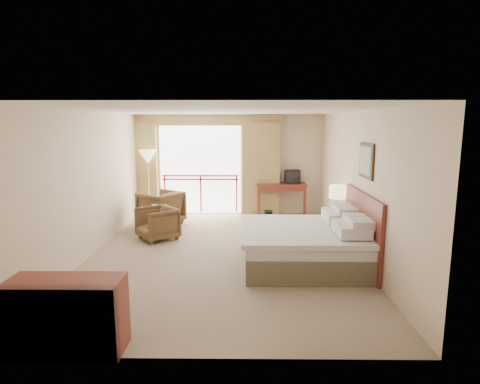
{
  "coord_description": "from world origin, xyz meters",
  "views": [
    {
      "loc": [
        0.4,
        -7.41,
        2.49
      ],
      "look_at": [
        0.32,
        0.4,
        1.13
      ],
      "focal_mm": 30.0,
      "sensor_mm": 36.0,
      "label": 1
    }
  ],
  "objects_px": {
    "nightstand": "(336,229)",
    "tv": "(292,177)",
    "armchair_near": "(158,239)",
    "side_table": "(153,214)",
    "table_lamp": "(337,192)",
    "desk": "(281,190)",
    "armchair_far": "(161,224)",
    "bed": "(306,244)",
    "floor_lamp": "(148,160)",
    "wastebasket": "(268,216)",
    "dresser": "(66,316)"
  },
  "relations": [
    {
      "from": "nightstand",
      "to": "tv",
      "type": "bearing_deg",
      "value": 100.08
    },
    {
      "from": "armchair_near",
      "to": "side_table",
      "type": "distance_m",
      "value": 0.77
    },
    {
      "from": "table_lamp",
      "to": "desk",
      "type": "height_order",
      "value": "table_lamp"
    },
    {
      "from": "tv",
      "to": "armchair_far",
      "type": "relative_size",
      "value": 0.44
    },
    {
      "from": "bed",
      "to": "armchair_near",
      "type": "distance_m",
      "value": 3.36
    },
    {
      "from": "desk",
      "to": "tv",
      "type": "relative_size",
      "value": 3.34
    },
    {
      "from": "armchair_far",
      "to": "floor_lamp",
      "type": "xyz_separation_m",
      "value": [
        -0.48,
        0.82,
        1.53
      ]
    },
    {
      "from": "desk",
      "to": "wastebasket",
      "type": "height_order",
      "value": "desk"
    },
    {
      "from": "table_lamp",
      "to": "floor_lamp",
      "type": "relative_size",
      "value": 0.32
    },
    {
      "from": "armchair_near",
      "to": "side_table",
      "type": "bearing_deg",
      "value": 163.92
    },
    {
      "from": "wastebasket",
      "to": "dresser",
      "type": "bearing_deg",
      "value": -113.23
    },
    {
      "from": "wastebasket",
      "to": "side_table",
      "type": "distance_m",
      "value": 2.92
    },
    {
      "from": "table_lamp",
      "to": "armchair_far",
      "type": "xyz_separation_m",
      "value": [
        -3.97,
        1.5,
        -1.07
      ]
    },
    {
      "from": "bed",
      "to": "table_lamp",
      "type": "xyz_separation_m",
      "value": [
        0.82,
        1.32,
        0.69
      ]
    },
    {
      "from": "dresser",
      "to": "floor_lamp",
      "type": "bearing_deg",
      "value": 97.03
    },
    {
      "from": "desk",
      "to": "wastebasket",
      "type": "xyz_separation_m",
      "value": [
        -0.38,
        -0.8,
        -0.54
      ]
    },
    {
      "from": "bed",
      "to": "tv",
      "type": "relative_size",
      "value": 5.33
    },
    {
      "from": "table_lamp",
      "to": "bed",
      "type": "bearing_deg",
      "value": -121.75
    },
    {
      "from": "wastebasket",
      "to": "armchair_far",
      "type": "height_order",
      "value": "armchair_far"
    },
    {
      "from": "bed",
      "to": "nightstand",
      "type": "relative_size",
      "value": 3.41
    },
    {
      "from": "table_lamp",
      "to": "tv",
      "type": "distance_m",
      "value": 2.66
    },
    {
      "from": "floor_lamp",
      "to": "side_table",
      "type": "bearing_deg",
      "value": -73.98
    },
    {
      "from": "tv",
      "to": "side_table",
      "type": "distance_m",
      "value": 3.89
    },
    {
      "from": "bed",
      "to": "dresser",
      "type": "distance_m",
      "value": 4.1
    },
    {
      "from": "armchair_near",
      "to": "side_table",
      "type": "xyz_separation_m",
      "value": [
        -0.24,
        0.61,
        0.41
      ]
    },
    {
      "from": "side_table",
      "to": "floor_lamp",
      "type": "height_order",
      "value": "floor_lamp"
    },
    {
      "from": "tv",
      "to": "armchair_far",
      "type": "bearing_deg",
      "value": -150.01
    },
    {
      "from": "nightstand",
      "to": "side_table",
      "type": "distance_m",
      "value": 4.11
    },
    {
      "from": "desk",
      "to": "armchair_near",
      "type": "distance_m",
      "value": 3.82
    },
    {
      "from": "table_lamp",
      "to": "wastebasket",
      "type": "bearing_deg",
      "value": 124.98
    },
    {
      "from": "desk",
      "to": "wastebasket",
      "type": "relative_size",
      "value": 4.86
    },
    {
      "from": "table_lamp",
      "to": "dresser",
      "type": "relative_size",
      "value": 0.46
    },
    {
      "from": "desk",
      "to": "side_table",
      "type": "xyz_separation_m",
      "value": [
        -3.1,
        -1.83,
        -0.27
      ]
    },
    {
      "from": "desk",
      "to": "armchair_near",
      "type": "xyz_separation_m",
      "value": [
        -2.86,
        -2.44,
        -0.68
      ]
    },
    {
      "from": "armchair_far",
      "to": "armchair_near",
      "type": "relative_size",
      "value": 1.19
    },
    {
      "from": "desk",
      "to": "side_table",
      "type": "height_order",
      "value": "desk"
    },
    {
      "from": "side_table",
      "to": "floor_lamp",
      "type": "xyz_separation_m",
      "value": [
        -0.43,
        1.5,
        1.12
      ]
    },
    {
      "from": "wastebasket",
      "to": "side_table",
      "type": "bearing_deg",
      "value": -159.3
    },
    {
      "from": "bed",
      "to": "armchair_far",
      "type": "relative_size",
      "value": 2.34
    },
    {
      "from": "tv",
      "to": "side_table",
      "type": "height_order",
      "value": "tv"
    },
    {
      "from": "nightstand",
      "to": "wastebasket",
      "type": "distance_m",
      "value": 2.31
    },
    {
      "from": "table_lamp",
      "to": "desk",
      "type": "distance_m",
      "value": 2.84
    },
    {
      "from": "nightstand",
      "to": "armchair_near",
      "type": "height_order",
      "value": "nightstand"
    },
    {
      "from": "tv",
      "to": "dresser",
      "type": "relative_size",
      "value": 0.32
    },
    {
      "from": "bed",
      "to": "floor_lamp",
      "type": "xyz_separation_m",
      "value": [
        -3.63,
        3.64,
        1.15
      ]
    },
    {
      "from": "wastebasket",
      "to": "dresser",
      "type": "relative_size",
      "value": 0.22
    },
    {
      "from": "armchair_near",
      "to": "side_table",
      "type": "relative_size",
      "value": 1.28
    },
    {
      "from": "dresser",
      "to": "wastebasket",
      "type": "bearing_deg",
      "value": 68.45
    },
    {
      "from": "bed",
      "to": "armchair_far",
      "type": "bearing_deg",
      "value": 138.2
    },
    {
      "from": "bed",
      "to": "dresser",
      "type": "relative_size",
      "value": 1.72
    }
  ]
}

